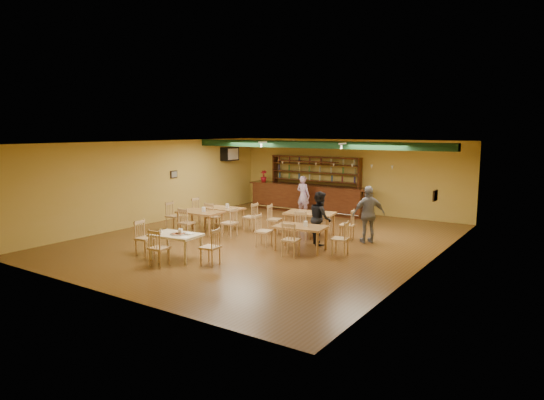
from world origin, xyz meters
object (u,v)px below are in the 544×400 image
Objects in this scene: bar_counter at (307,198)px; dining_table_a at (224,217)px; dining_table_d at (300,238)px; dining_table_b at (310,224)px; patron_bar at (303,196)px; dining_table_c at (200,222)px; near_table at (176,247)px; patron_right_a at (320,218)px.

bar_counter reaches higher than dining_table_a.
dining_table_b is at bearing 103.47° from dining_table_d.
dining_table_d is at bearing 124.16° from patron_bar.
bar_counter is 3.75× the size of dining_table_d.
near_table is (1.70, -2.81, -0.02)m from dining_table_c.
dining_table_a is 3.27m from dining_table_b.
dining_table_c is 3.28m from near_table.
bar_counter is at bearing 89.67° from near_table.
near_table reaches higher than dining_table_a.
bar_counter is 4.18× the size of near_table.
near_table is 7.61m from patron_bar.
bar_counter is at bearing -67.05° from patron_bar.
dining_table_d is 1.11× the size of near_table.
dining_table_b is at bearing -59.54° from bar_counter.
dining_table_a is at bearing 152.05° from dining_table_d.
patron_bar is at bearing 112.42° from dining_table_b.
dining_table_d is (3.06, -5.79, -0.21)m from bar_counter.
bar_counter is at bearing 76.11° from dining_table_a.
dining_table_a is 0.93× the size of dining_table_c.
dining_table_b is 4.66m from near_table.
near_table is (-2.25, -2.62, -0.01)m from dining_table_d.
dining_table_a is 0.86× the size of patron_bar.
dining_table_b is 1.08× the size of dining_table_d.
dining_table_d is 1.08m from patron_right_a.
dining_table_b is at bearing 64.80° from near_table.
dining_table_b is (3.25, 0.36, 0.05)m from dining_table_a.
dining_table_c is 3.96m from dining_table_d.
dining_table_b is 0.97× the size of patron_right_a.
patron_bar is (0.27, -0.83, 0.23)m from bar_counter.
bar_counter is 0.90m from patron_bar.
dining_table_a is 0.88× the size of dining_table_b.
patron_right_a reaches higher than dining_table_b.
near_table is at bearing -84.50° from bar_counter.
patron_right_a is at bearing 130.74° from patron_bar.
near_table is 0.80× the size of patron_right_a.
patron_right_a is at bearing 76.36° from dining_table_d.
dining_table_c reaches higher than near_table.
dining_table_a is 0.85× the size of patron_right_a.
dining_table_c is at bearing 115.32° from near_table.
dining_table_d is at bearing -5.99° from dining_table_c.
dining_table_b is 0.98× the size of patron_bar.
patron_right_a reaches higher than bar_counter.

